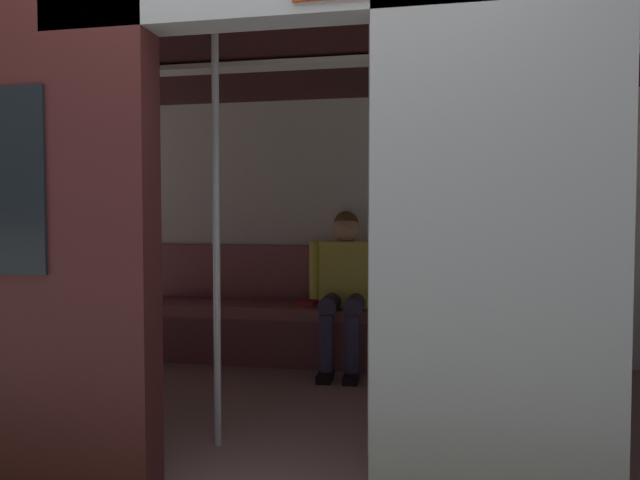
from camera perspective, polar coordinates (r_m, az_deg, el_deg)
The scene contains 7 objects.
train_car at distance 3.43m, azimuth -1.14°, elevation 7.50°, with size 6.40×2.69×2.20m.
bench_seat at distance 4.48m, azimuth 2.28°, elevation -7.91°, with size 3.30×0.44×0.45m.
person_seated at distance 4.38m, azimuth 2.41°, elevation -3.83°, with size 0.55×0.68×1.18m.
handbag at distance 4.46m, azimuth 8.70°, elevation -5.48°, with size 0.26×0.15×0.17m.
book at distance 4.60m, azimuth -1.32°, elevation -6.11°, with size 0.15×0.22×0.03m, color #B22D2D.
grab_pole_door at distance 2.92m, azimuth -10.07°, elevation 0.02°, with size 0.04×0.04×2.06m, color silver.
grab_pole_far at distance 2.78m, azimuth 5.07°, elevation -0.07°, with size 0.04×0.04×2.06m, color silver.
Camera 1 is at (-0.67, 2.17, 1.15)m, focal length 32.82 mm.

